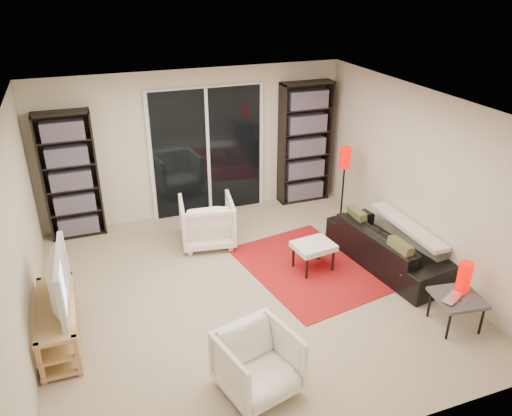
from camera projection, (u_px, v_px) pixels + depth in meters
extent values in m
plane|color=tan|center=(246.00, 289.00, 6.48)|extent=(5.00, 5.00, 0.00)
cube|color=beige|center=(195.00, 144.00, 8.08)|extent=(5.00, 0.02, 2.40)
cube|color=beige|center=(351.00, 337.00, 3.85)|extent=(5.00, 0.02, 2.40)
cube|color=beige|center=(18.00, 242.00, 5.18)|extent=(0.02, 5.00, 2.40)
cube|color=beige|center=(420.00, 179.00, 6.74)|extent=(0.02, 5.00, 2.40)
cube|color=white|center=(244.00, 107.00, 5.44)|extent=(5.00, 5.00, 0.02)
cube|color=white|center=(208.00, 152.00, 8.18)|extent=(1.92, 0.06, 2.16)
cube|color=black|center=(208.00, 153.00, 8.15)|extent=(1.80, 0.02, 2.10)
cube|color=white|center=(208.00, 153.00, 8.14)|extent=(0.05, 0.02, 2.10)
cube|color=black|center=(71.00, 176.00, 7.43)|extent=(0.80, 0.30, 1.95)
cube|color=#94347F|center=(71.00, 177.00, 7.42)|extent=(0.70, 0.22, 1.85)
cube|color=black|center=(305.00, 143.00, 8.60)|extent=(0.90, 0.30, 2.10)
cube|color=#94347F|center=(305.00, 144.00, 8.58)|extent=(0.80, 0.22, 2.00)
cube|color=tan|center=(55.00, 307.00, 5.37)|extent=(0.41, 1.27, 0.04)
cube|color=tan|center=(59.00, 324.00, 5.46)|extent=(0.41, 1.27, 0.03)
cube|color=tan|center=(62.00, 337.00, 5.55)|extent=(0.41, 1.27, 0.04)
cube|color=tan|center=(40.00, 364.00, 4.91)|extent=(0.05, 0.05, 0.50)
cube|color=tan|center=(43.00, 297.00, 5.92)|extent=(0.05, 0.05, 0.50)
cube|color=tan|center=(78.00, 356.00, 5.01)|extent=(0.05, 0.05, 0.50)
cube|color=tan|center=(73.00, 291.00, 6.02)|extent=(0.05, 0.05, 0.50)
imported|color=black|center=(52.00, 281.00, 5.23)|extent=(0.19, 1.07, 0.61)
cube|color=#AC1618|center=(308.00, 268.00, 6.95)|extent=(1.85, 2.29, 0.01)
imported|color=black|center=(389.00, 247.00, 6.92)|extent=(1.01, 2.01, 0.56)
imported|color=white|center=(207.00, 221.00, 7.44)|extent=(0.88, 0.90, 0.72)
imported|color=white|center=(258.00, 363.00, 4.81)|extent=(0.85, 0.86, 0.65)
cube|color=white|center=(314.00, 246.00, 6.78)|extent=(0.58, 0.49, 0.08)
cylinder|color=black|center=(307.00, 269.00, 6.64)|extent=(0.04, 0.04, 0.32)
cylinder|color=black|center=(293.00, 257.00, 6.91)|extent=(0.04, 0.04, 0.32)
cylinder|color=black|center=(333.00, 261.00, 6.81)|extent=(0.04, 0.04, 0.32)
cylinder|color=black|center=(319.00, 250.00, 7.09)|extent=(0.04, 0.04, 0.32)
cube|color=#48474C|center=(458.00, 298.00, 5.67)|extent=(0.58, 0.58, 0.04)
cylinder|color=black|center=(449.00, 325.00, 5.54)|extent=(0.03, 0.03, 0.38)
cylinder|color=black|center=(430.00, 303.00, 5.90)|extent=(0.03, 0.03, 0.38)
cylinder|color=black|center=(482.00, 320.00, 5.61)|extent=(0.03, 0.03, 0.38)
cylinder|color=black|center=(461.00, 299.00, 5.98)|extent=(0.03, 0.03, 0.38)
imported|color=silver|center=(456.00, 300.00, 5.59)|extent=(0.36, 0.31, 0.02)
cylinder|color=#EB0601|center=(464.00, 276.00, 5.71)|extent=(0.16, 0.16, 0.36)
cylinder|color=black|center=(340.00, 220.00, 8.26)|extent=(0.19, 0.19, 0.03)
cylinder|color=black|center=(342.00, 194.00, 8.05)|extent=(0.03, 0.03, 0.96)
cylinder|color=#EB0601|center=(345.00, 157.00, 7.78)|extent=(0.17, 0.17, 0.35)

